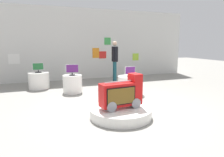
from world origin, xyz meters
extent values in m
plane|color=gray|center=(0.00, 0.00, 0.00)|extent=(30.00, 30.00, 0.00)
cube|color=silver|center=(0.00, 5.00, 1.67)|extent=(11.14, 0.10, 3.35)
cube|color=red|center=(0.98, 4.93, 1.15)|extent=(0.37, 0.02, 0.34)
cube|color=green|center=(1.23, 4.93, 1.82)|extent=(0.32, 0.02, 0.35)
cube|color=white|center=(-3.02, 4.93, 1.06)|extent=(0.45, 0.02, 0.42)
cube|color=#9ECC33|center=(2.81, 4.93, 1.01)|extent=(0.34, 0.02, 0.36)
cube|color=orange|center=(0.63, 4.93, 1.25)|extent=(0.33, 0.02, 0.48)
cylinder|color=white|center=(-0.37, -0.46, 0.11)|extent=(1.46, 1.46, 0.22)
cylinder|color=gray|center=(-0.68, -0.48, 0.34)|extent=(0.27, 0.41, 0.24)
cylinder|color=gray|center=(-0.05, -0.43, 0.34)|extent=(0.27, 0.41, 0.24)
cube|color=red|center=(-0.37, -0.46, 0.56)|extent=(1.02, 0.42, 0.54)
cube|color=red|center=(0.02, -0.42, 0.93)|extent=(0.25, 0.36, 0.19)
cube|color=black|center=(-0.43, -0.64, 0.56)|extent=(0.72, 0.08, 0.41)
cube|color=brown|center=(-0.43, -0.64, 0.56)|extent=(0.68, 0.08, 0.37)
cube|color=#B2B2B7|center=(-0.37, -0.46, 0.86)|extent=(0.80, 0.10, 0.02)
cylinder|color=white|center=(-1.00, 2.38, 0.31)|extent=(0.67, 0.67, 0.62)
cylinder|color=black|center=(-1.00, 2.38, 0.63)|extent=(0.22, 0.22, 0.02)
cylinder|color=black|center=(-1.00, 2.38, 0.68)|extent=(0.04, 0.04, 0.07)
cube|color=silver|center=(-1.00, 2.38, 0.86)|extent=(0.44, 0.10, 0.29)
cube|color=#561E6B|center=(-0.99, 2.36, 0.86)|extent=(0.40, 0.08, 0.26)
cylinder|color=white|center=(-2.09, 3.51, 0.31)|extent=(0.77, 0.77, 0.62)
cylinder|color=black|center=(-2.09, 3.51, 0.63)|extent=(0.24, 0.24, 0.02)
cylinder|color=black|center=(-2.09, 3.51, 0.68)|extent=(0.04, 0.04, 0.08)
cube|color=silver|center=(-2.09, 3.51, 0.86)|extent=(0.41, 0.04, 0.27)
cube|color=#1E5B2D|center=(-2.09, 3.49, 0.86)|extent=(0.37, 0.01, 0.24)
cylinder|color=white|center=(0.80, 1.45, 0.31)|extent=(0.83, 0.83, 0.62)
cylinder|color=black|center=(0.80, 1.45, 0.63)|extent=(0.20, 0.20, 0.02)
cylinder|color=black|center=(0.80, 1.45, 0.67)|extent=(0.04, 0.04, 0.05)
cube|color=silver|center=(0.80, 1.45, 0.83)|extent=(0.40, 0.07, 0.26)
cube|color=#561E6B|center=(0.79, 1.42, 0.83)|extent=(0.36, 0.05, 0.23)
cylinder|color=#194751|center=(1.02, 3.37, 0.47)|extent=(0.12, 0.12, 0.95)
cylinder|color=#194751|center=(1.06, 3.57, 0.47)|extent=(0.12, 0.12, 0.95)
cube|color=black|center=(1.04, 3.47, 1.27)|extent=(0.26, 0.41, 0.64)
sphere|color=beige|center=(1.04, 3.47, 1.72)|extent=(0.20, 0.20, 0.20)
cylinder|color=black|center=(1.00, 3.23, 1.30)|extent=(0.08, 0.08, 0.57)
cylinder|color=black|center=(1.08, 3.70, 1.30)|extent=(0.08, 0.08, 0.57)
camera|label=1|loc=(-2.21, -4.70, 1.75)|focal=32.62mm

